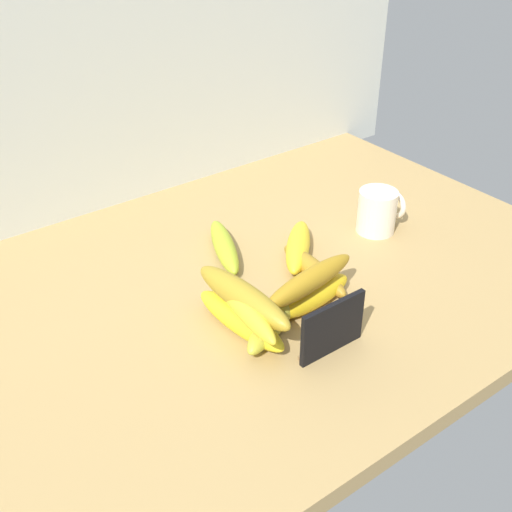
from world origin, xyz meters
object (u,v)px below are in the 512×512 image
at_px(chalkboard_sign, 332,329).
at_px(banana_2, 313,270).
at_px(banana_0, 224,246).
at_px(banana_4, 298,247).
at_px(banana_8, 241,304).
at_px(banana_6, 312,280).
at_px(banana_3, 313,296).
at_px(banana_5, 275,317).
at_px(banana_1, 240,320).
at_px(coffee_mug, 378,211).
at_px(banana_7, 243,297).

height_order(chalkboard_sign, banana_2, chalkboard_sign).
xyz_separation_m(banana_0, banana_4, (0.10, -0.08, 0.00)).
bearing_deg(banana_8, banana_6, -7.13).
relative_size(banana_3, banana_5, 0.84).
bearing_deg(banana_0, banana_6, -85.49).
bearing_deg(banana_2, banana_6, -133.97).
bearing_deg(banana_1, coffee_mug, 13.35).
bearing_deg(banana_5, banana_8, 162.76).
bearing_deg(banana_6, banana_5, -179.45).
xyz_separation_m(banana_3, banana_6, (-0.01, -0.01, 0.04)).
distance_m(banana_2, banana_4, 0.07).
bearing_deg(banana_4, banana_2, -109.20).
bearing_deg(banana_5, chalkboard_sign, -70.87).
relative_size(banana_5, banana_7, 0.93).
xyz_separation_m(banana_4, banana_5, (-0.15, -0.13, -0.00)).
xyz_separation_m(banana_3, banana_4, (0.07, 0.12, -0.00)).
bearing_deg(banana_3, banana_7, 172.54).
bearing_deg(banana_6, banana_2, 46.03).
height_order(banana_2, banana_5, banana_5).
height_order(chalkboard_sign, banana_3, chalkboard_sign).
bearing_deg(banana_7, coffee_mug, 13.76).
height_order(banana_2, banana_4, banana_4).
xyz_separation_m(banana_5, banana_8, (-0.05, 0.02, 0.04)).
relative_size(banana_7, banana_8, 0.97).
bearing_deg(banana_3, banana_1, 171.93).
bearing_deg(banana_0, banana_7, -116.76).
height_order(chalkboard_sign, banana_7, same).
xyz_separation_m(chalkboard_sign, banana_4, (0.12, 0.22, -0.02)).
relative_size(chalkboard_sign, banana_8, 0.55).
xyz_separation_m(banana_6, banana_7, (-0.11, 0.02, 0.00)).
bearing_deg(banana_8, chalkboard_sign, -52.09).
distance_m(banana_1, banana_5, 0.05).
relative_size(banana_1, banana_2, 1.08).
distance_m(banana_6, banana_7, 0.11).
xyz_separation_m(banana_2, banana_6, (-0.06, -0.06, 0.04)).
distance_m(banana_4, banana_7, 0.23).
height_order(banana_3, banana_6, banana_6).
bearing_deg(chalkboard_sign, banana_3, 62.73).
bearing_deg(banana_3, banana_6, -151.76).
xyz_separation_m(coffee_mug, banana_1, (-0.37, -0.09, -0.02)).
distance_m(banana_5, banana_8, 0.06).
xyz_separation_m(banana_3, banana_7, (-0.12, 0.02, 0.04)).
height_order(coffee_mug, banana_8, coffee_mug).
relative_size(chalkboard_sign, banana_2, 0.66).
bearing_deg(banana_2, banana_5, -154.02).
relative_size(coffee_mug, banana_2, 0.51).
distance_m(coffee_mug, banana_6, 0.28).
distance_m(coffee_mug, banana_0, 0.29).
relative_size(banana_3, banana_8, 0.76).
relative_size(coffee_mug, banana_3, 0.57).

